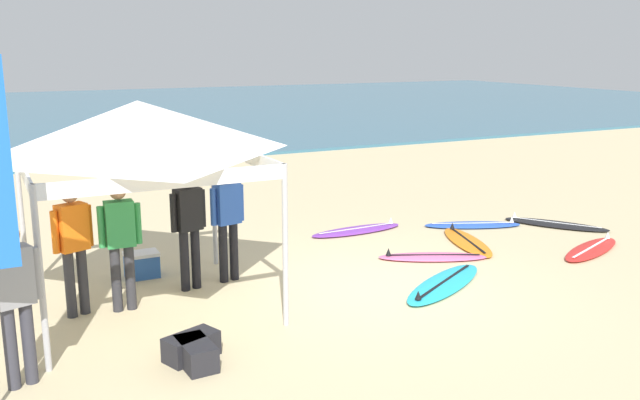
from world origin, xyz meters
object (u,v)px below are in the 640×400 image
at_px(canopy_tent, 139,129).
at_px(surfboard_red, 592,249).
at_px(surfboard_orange, 467,242).
at_px(surfboard_cyan, 444,284).
at_px(person_orange, 73,242).
at_px(surfboard_blue, 473,225).
at_px(cooler_box, 142,265).
at_px(surfboard_black, 555,224).
at_px(gear_bag_near_tent, 191,346).
at_px(person_grey, 15,295).
at_px(person_blue, 228,216).
at_px(gear_bag_by_pole, 196,354).
at_px(surfboard_pink, 432,257).
at_px(surfboard_purple, 357,230).
at_px(person_black, 189,222).
at_px(person_green, 121,238).

relative_size(canopy_tent, surfboard_red, 1.52).
relative_size(surfboard_orange, surfboard_cyan, 0.93).
distance_m(surfboard_red, person_orange, 8.34).
bearing_deg(surfboard_blue, cooler_box, -178.72).
bearing_deg(surfboard_black, surfboard_blue, 155.07).
bearing_deg(gear_bag_near_tent, surfboard_black, 17.45).
bearing_deg(person_orange, person_grey, -114.21).
bearing_deg(person_orange, cooler_box, 46.90).
relative_size(person_blue, gear_bag_by_pole, 2.85).
height_order(surfboard_red, person_grey, person_grey).
relative_size(person_grey, cooler_box, 3.42).
distance_m(surfboard_cyan, cooler_box, 4.52).
bearing_deg(surfboard_pink, gear_bag_by_pole, -156.13).
xyz_separation_m(surfboard_orange, gear_bag_near_tent, (-5.68, -2.30, 0.10)).
relative_size(surfboard_purple, surfboard_pink, 1.05).
bearing_deg(person_black, surfboard_purple, 24.15).
xyz_separation_m(surfboard_purple, person_orange, (-5.27, -1.96, 0.95)).
distance_m(person_blue, person_green, 1.70).
bearing_deg(surfboard_cyan, surfboard_blue, 44.50).
xyz_separation_m(canopy_tent, person_orange, (-0.88, 0.11, -1.40)).
relative_size(person_orange, person_grey, 1.00).
height_order(surfboard_orange, person_orange, person_orange).
xyz_separation_m(person_grey, cooler_box, (1.86, 2.89, -0.79)).
xyz_separation_m(surfboard_orange, surfboard_red, (1.61, -1.32, 0.00)).
height_order(surfboard_cyan, person_black, person_black).
bearing_deg(surfboard_red, surfboard_blue, 108.85).
height_order(person_blue, cooler_box, person_blue).
distance_m(surfboard_red, person_grey, 9.10).
height_order(person_orange, cooler_box, person_orange).
distance_m(surfboard_cyan, gear_bag_near_tent, 4.02).
bearing_deg(surfboard_blue, person_black, -170.52).
bearing_deg(surfboard_red, person_orange, 173.62).
relative_size(canopy_tent, surfboard_black, 1.50).
height_order(surfboard_red, gear_bag_by_pole, gear_bag_by_pole).
bearing_deg(surfboard_red, gear_bag_by_pole, -170.77).
bearing_deg(gear_bag_near_tent, surfboard_cyan, 9.60).
bearing_deg(person_black, surfboard_blue, 9.48).
height_order(surfboard_blue, person_orange, person_orange).
distance_m(surfboard_blue, surfboard_red, 2.34).
bearing_deg(surfboard_purple, gear_bag_by_pole, -136.81).
bearing_deg(person_green, person_black, 21.29).
bearing_deg(person_blue, surfboard_red, -12.46).
xyz_separation_m(surfboard_pink, surfboard_orange, (1.08, 0.47, -0.00)).
bearing_deg(person_grey, person_black, 40.81).
relative_size(surfboard_cyan, person_grey, 1.25).
height_order(person_blue, person_green, same).
bearing_deg(person_green, person_blue, 17.06).
xyz_separation_m(surfboard_black, person_orange, (-8.94, -0.61, 0.95)).
bearing_deg(cooler_box, gear_bag_by_pole, -92.36).
relative_size(surfboard_pink, surfboard_black, 0.95).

